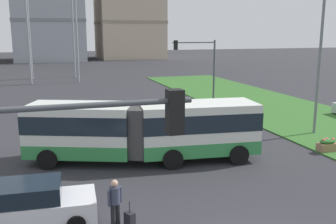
{
  "coord_description": "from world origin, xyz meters",
  "views": [
    {
      "loc": [
        -5.75,
        -9.32,
        6.56
      ],
      "look_at": [
        0.66,
        10.68,
        2.2
      ],
      "focal_mm": 41.2,
      "sensor_mm": 36.0,
      "label": 1
    }
  ],
  "objects": [
    {
      "name": "articulated_bus",
      "position": [
        -1.09,
        9.32,
        1.65
      ],
      "size": [
        11.99,
        5.23,
        3.0
      ],
      "color": "silver",
      "rests_on": "ground"
    },
    {
      "name": "car_white_van",
      "position": [
        -6.54,
        3.76,
        0.75
      ],
      "size": [
        4.51,
        2.27,
        1.58
      ],
      "color": "silver",
      "rests_on": "ground"
    },
    {
      "name": "pedestrian_crossing",
      "position": [
        -3.76,
        2.74,
        1.0
      ],
      "size": [
        0.53,
        0.36,
        1.74
      ],
      "color": "black",
      "rests_on": "ground"
    },
    {
      "name": "rolling_suitcase",
      "position": [
        -3.31,
        2.54,
        0.31
      ],
      "size": [
        0.37,
        0.43,
        0.97
      ],
      "color": "#232328",
      "rests_on": "ground"
    },
    {
      "name": "flower_planter_2",
      "position": [
        8.98,
        7.57,
        0.43
      ],
      "size": [
        1.1,
        0.56,
        0.74
      ],
      "color": "#937051",
      "rests_on": "grass_median"
    },
    {
      "name": "traffic_light_near_left",
      "position": [
        -6.03,
        -3.0,
        3.9
      ],
      "size": [
        4.28,
        0.28,
        5.58
      ],
      "color": "#474C51",
      "rests_on": "ground"
    },
    {
      "name": "traffic_light_far_right",
      "position": [
        7.27,
        22.0,
        4.07
      ],
      "size": [
        3.99,
        0.28,
        5.89
      ],
      "color": "#474C51",
      "rests_on": "ground"
    },
    {
      "name": "streetlight_median",
      "position": [
        10.88,
        11.1,
        5.34
      ],
      "size": [
        0.7,
        0.28,
        9.78
      ],
      "color": "slate",
      "rests_on": "ground"
    }
  ]
}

